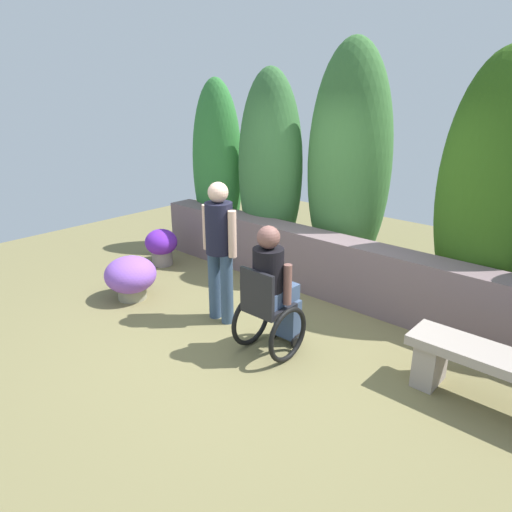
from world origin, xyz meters
name	(u,v)px	position (x,y,z in m)	size (l,w,h in m)	color
ground_plane	(258,336)	(0.00, 0.00, 0.00)	(10.88, 10.88, 0.00)	olive
stone_retaining_wall	(332,267)	(0.00, 1.40, 0.39)	(5.93, 0.40, 0.78)	slate
hedge_backdrop	(366,180)	(0.07, 1.95, 1.43)	(6.25, 1.00, 3.13)	#327935
stone_bench	(499,375)	(2.26, 0.40, 0.33)	(1.47, 0.41, 0.50)	#9F9289
person_in_wheelchair	(272,294)	(0.29, -0.13, 0.62)	(0.53, 0.66, 1.33)	black
person_standing_companion	(220,244)	(-0.57, 0.00, 0.92)	(0.49, 0.30, 1.60)	#364D6A
flower_pot_purple_near	(161,245)	(-2.52, 0.64, 0.31)	(0.48, 0.48, 0.55)	gray
flower_pot_terracotta_by_wall	(131,277)	(-1.83, -0.35, 0.29)	(0.64, 0.64, 0.55)	gray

